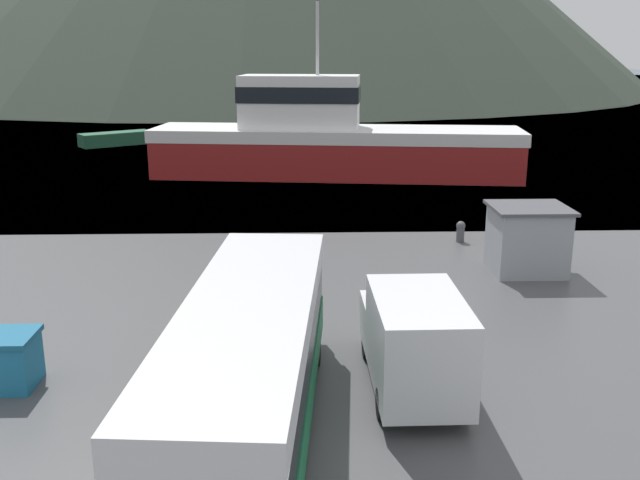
% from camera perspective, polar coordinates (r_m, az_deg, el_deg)
% --- Properties ---
extents(water_surface, '(240.00, 240.00, 0.00)m').
position_cam_1_polar(water_surface, '(150.80, -1.77, 12.21)').
color(water_surface, '#3D5160').
rests_on(water_surface, ground).
extents(tour_bus, '(3.36, 10.71, 3.10)m').
position_cam_1_polar(tour_bus, '(14.87, -5.66, -9.69)').
color(tour_bus, '#146B3D').
rests_on(tour_bus, ground).
extents(delivery_van, '(2.08, 5.23, 2.50)m').
position_cam_1_polar(delivery_van, '(17.17, 7.51, -7.82)').
color(delivery_van, silver).
rests_on(delivery_van, ground).
extents(fishing_boat, '(23.50, 7.92, 10.61)m').
position_cam_1_polar(fishing_boat, '(45.34, 0.73, 8.10)').
color(fishing_boat, maroon).
rests_on(fishing_boat, water_surface).
extents(storage_bin, '(1.12, 1.39, 1.34)m').
position_cam_1_polar(storage_bin, '(18.95, -23.34, -8.80)').
color(storage_bin, teal).
rests_on(storage_bin, ground).
extents(dock_kiosk, '(2.75, 2.52, 2.45)m').
position_cam_1_polar(dock_kiosk, '(26.95, 16.25, 0.09)').
color(dock_kiosk, '#93999E').
rests_on(dock_kiosk, ground).
extents(small_boat, '(5.89, 4.88, 1.08)m').
position_cam_1_polar(small_boat, '(62.37, -16.01, 7.80)').
color(small_boat, '#1E5138').
rests_on(small_boat, water_surface).
extents(mooring_bollard, '(0.38, 0.38, 0.89)m').
position_cam_1_polar(mooring_bollard, '(30.62, 11.18, 0.74)').
color(mooring_bollard, '#4C4C51').
rests_on(mooring_bollard, ground).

